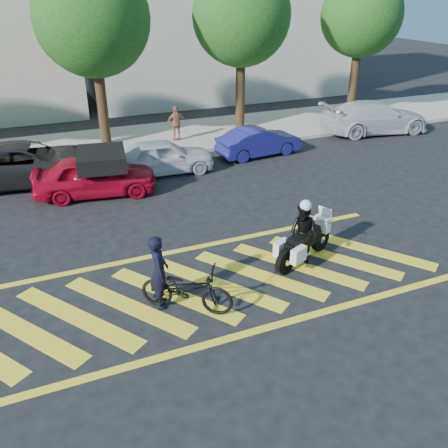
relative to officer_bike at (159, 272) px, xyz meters
name	(u,v)px	position (x,y,z in m)	size (l,w,h in m)	color
ground	(199,289)	(0.98, 0.25, -0.87)	(90.00, 90.00, 0.00)	black
sidewalk	(107,145)	(0.98, 12.25, -0.80)	(60.00, 5.00, 0.15)	#9E998E
crosswalk	(197,289)	(0.95, 0.25, -0.87)	(12.33, 4.00, 0.01)	yellow
building_right	(218,2)	(9.98, 21.25, 4.63)	(16.00, 8.00, 11.00)	beige
tree_center	(96,22)	(1.11, 12.31, 4.22)	(4.60, 4.60, 7.56)	black
tree_right	(243,20)	(7.61, 12.31, 4.17)	(4.40, 4.40, 7.41)	black
tree_far_right	(362,18)	(14.11, 12.31, 4.07)	(4.00, 4.00, 7.10)	black
officer_bike	(159,272)	(0.00, 0.00, 0.00)	(0.64, 0.42, 1.74)	black
bicycle	(187,289)	(0.48, -0.40, -0.32)	(0.73, 2.09, 1.10)	black
police_motorcycle	(303,243)	(3.90, 0.38, -0.33)	(2.11, 1.24, 0.99)	black
officer_moto	(303,234)	(3.88, 0.40, -0.07)	(0.78, 0.61, 1.61)	black
red_convertible	(95,176)	(-0.31, 6.92, -0.18)	(1.63, 4.06, 1.38)	#A8071E
parked_mid_left	(27,164)	(-2.38, 8.94, -0.13)	(2.46, 5.33, 1.48)	black
parked_mid_right	(163,156)	(2.40, 8.06, -0.22)	(1.54, 3.84, 1.31)	silver
parked_right	(259,142)	(6.68, 8.53, -0.28)	(1.25, 3.60, 1.19)	navy
parked_far_right	(375,117)	(13.34, 9.45, -0.12)	(2.12, 5.21, 1.51)	#B4B7BC
pedestrian_right	(176,123)	(4.02, 11.46, 0.05)	(0.90, 0.38, 1.54)	#9B6046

